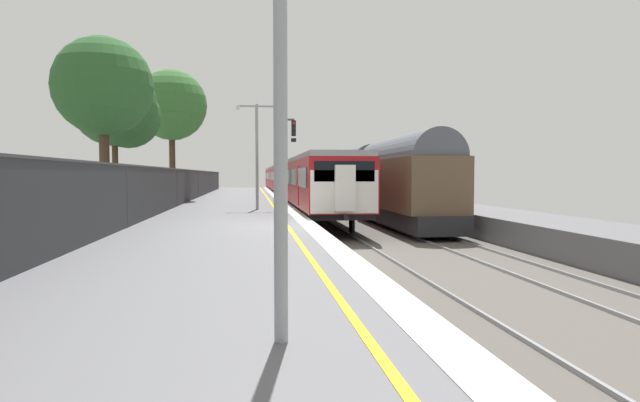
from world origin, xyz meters
name	(u,v)px	position (x,y,z in m)	size (l,w,h in m)	color
ground	(375,243)	(2.64, 0.00, -0.61)	(17.40, 110.00, 1.21)	slate
commuter_train_at_platform	(289,179)	(2.10, 34.69, 1.27)	(2.83, 63.87, 3.81)	maroon
freight_train_adjacent_track	(355,177)	(6.10, 21.47, 1.49)	(2.60, 37.69, 4.57)	#232326
signal_gantry	(284,150)	(0.61, 16.97, 3.28)	(1.10, 0.24, 5.27)	#47474C
speed_limit_sign	(282,172)	(0.25, 13.92, 1.85)	(0.59, 0.08, 2.92)	#59595B
platform_lamp_near	(280,0)	(-1.23, -12.48, 3.39)	(2.00, 0.20, 5.76)	#93999E
platform_lamp_mid	(257,147)	(-1.23, 8.77, 3.05)	(2.00, 0.20, 5.10)	#93999E
platform_back_fence	(127,195)	(-5.45, 0.00, 1.05)	(0.07, 99.00, 2.03)	#282B2D
background_tree_left	(172,108)	(-6.68, 19.18, 6.11)	(4.64, 4.64, 8.63)	#473323
background_tree_centre	(104,89)	(-7.28, 4.75, 5.08)	(3.90, 3.90, 7.14)	#473323
background_tree_right	(119,108)	(-7.84, 9.48, 4.90)	(4.15, 4.03, 7.09)	#473323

